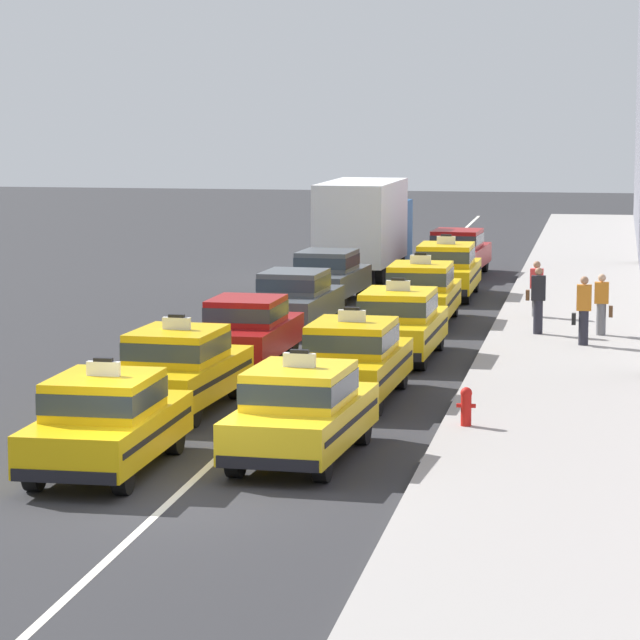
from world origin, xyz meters
The scene contains 20 objects.
ground_plane centered at (0.00, 0.00, 0.00)m, with size 160.00×160.00×0.00m, color #2B2B2D.
lane_stripe_left_right centered at (0.00, 20.00, 0.00)m, with size 0.14×80.00×0.01m, color silver.
sidewalk_curb centered at (5.60, 15.00, 0.07)m, with size 4.00×90.00×0.15m, color #9E9993.
taxi_left_nearest centered at (-1.58, 1.68, 0.88)m, with size 1.87×4.58×1.96m.
taxi_left_second centered at (-1.75, 7.18, 0.88)m, with size 2.09×4.66×1.96m.
sedan_left_third centered at (-1.63, 12.98, 0.85)m, with size 1.90×4.36×1.58m.
sedan_left_fourth centered at (-1.61, 18.88, 0.85)m, with size 2.01×4.40×1.58m.
sedan_left_fifth centered at (-1.69, 24.56, 0.85)m, with size 2.06×4.41×1.58m.
box_truck_left_sixth centered at (-1.64, 32.02, 1.78)m, with size 2.51×7.04×3.27m.
taxi_right_nearest centered at (1.47, 3.10, 0.88)m, with size 2.09×4.66×1.96m.
taxi_right_second centered at (1.49, 8.87, 0.88)m, with size 1.97×4.62×1.96m.
taxi_right_third centered at (1.74, 14.35, 0.88)m, with size 1.92×4.60×1.96m.
taxi_right_fourth centered at (1.57, 20.52, 0.88)m, with size 1.83×4.56×1.96m.
taxi_right_fifth centered at (1.67, 26.50, 0.88)m, with size 1.83×4.56×1.96m.
sedan_right_sixth centered at (1.44, 32.70, 0.85)m, with size 2.02×4.40×1.58m.
pedestrian_near_crosswalk centered at (4.85, 18.17, 1.02)m, with size 0.36×0.24×1.71m.
pedestrian_mid_block centered at (6.02, 16.44, 1.00)m, with size 0.47×0.24×1.69m.
pedestrian_by_storefront centered at (4.64, 21.52, 0.91)m, with size 0.47×0.24×1.53m.
pedestrian_trailing centered at (6.45, 18.25, 0.93)m, with size 0.47×0.24×1.56m.
fire_hydrant centered at (4.08, 5.92, 0.55)m, with size 0.36×0.22×0.73m.
Camera 1 is at (6.74, -25.36, 6.42)m, focal length 95.98 mm.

